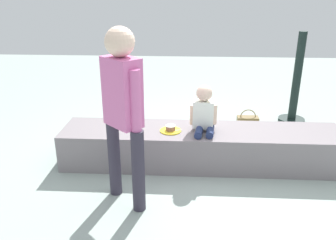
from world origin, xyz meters
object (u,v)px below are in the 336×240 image
Objects in this scene: party_cup_red at (138,123)px; water_bottle_near_gift at (107,128)px; child_seated at (204,112)px; cake_plate at (171,129)px; gift_bag at (107,133)px; cake_box_white at (204,122)px; handbag_black_leather at (125,112)px; handbag_brown_canvas at (247,123)px; adult_standing at (123,103)px.

water_bottle_near_gift is at bearing -140.50° from party_cup_red.
party_cup_red is at bearing 129.24° from child_seated.
child_seated is 2.36× the size of water_bottle_near_gift.
party_cup_red is at bearing 115.40° from cake_plate.
gift_bag reaches higher than party_cup_red.
water_bottle_near_gift reaches higher than cake_box_white.
water_bottle_near_gift is 1.71× the size of party_cup_red.
handbag_brown_canvas is at bearing -10.85° from handbag_black_leather.
handbag_black_leather is (0.07, 0.82, -0.02)m from gift_bag.
handbag_black_leather is at bearing 118.55° from cake_plate.
cake_plate is at bearing -33.08° from gift_bag.
handbag_brown_canvas is at bearing 46.20° from cake_plate.
handbag_black_leather is (-1.12, 0.20, 0.05)m from cake_box_white.
child_seated is 1.24m from cake_box_white.
water_bottle_near_gift is 0.60m from handbag_black_leather.
adult_standing reaches higher than child_seated.
handbag_black_leather is at bearing 85.19° from gift_bag.
handbag_black_leather reaches higher than party_cup_red.
party_cup_red is at bearing 59.76° from gift_bag.
child_seated reaches higher than handbag_brown_canvas.
party_cup_red is (-0.83, 1.01, -0.54)m from child_seated.
cake_box_white is 0.59m from handbag_brown_canvas.
cake_box_white is at bearing 27.28° from gift_bag.
adult_standing reaches higher than handbag_brown_canvas.
child_seated is 1.58× the size of handbag_black_leather.
adult_standing is 2.21m from handbag_black_leather.
water_bottle_near_gift is at bearing 138.74° from cake_plate.
cake_plate is at bearing -41.26° from water_bottle_near_gift.
child_seated is at bearing -50.76° from party_cup_red.
party_cup_red is at bearing -173.89° from cake_box_white.
adult_standing is at bearing -134.17° from child_seated.
party_cup_red is 0.40× the size of cake_box_white.
party_cup_red is (-0.14, 1.72, -0.86)m from adult_standing.
party_cup_red is 0.41× the size of handbag_brown_canvas.
cake_plate is 1.43m from handbag_brown_canvas.
adult_standing is at bearing -112.34° from cake_box_white.
child_seated reaches higher than water_bottle_near_gift.
gift_bag is 0.23m from water_bottle_near_gift.
gift_bag is 0.98× the size of cake_box_white.
child_seated is 1.67× the size of handbag_brown_canvas.
water_bottle_near_gift is at bearing -171.66° from handbag_brown_canvas.
adult_standing is at bearing -79.50° from handbag_black_leather.
water_bottle_near_gift reaches higher than party_cup_red.
cake_box_white is 0.98× the size of handbag_black_leather.
gift_bag is 0.95× the size of handbag_black_leather.
gift_bag reaches higher than cake_box_white.
water_bottle_near_gift is 0.71× the size of handbag_brown_canvas.
party_cup_red reaches higher than cake_box_white.
water_bottle_near_gift is (-0.50, 1.43, -0.82)m from adult_standing.
cake_plate is 1.10× the size of water_bottle_near_gift.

